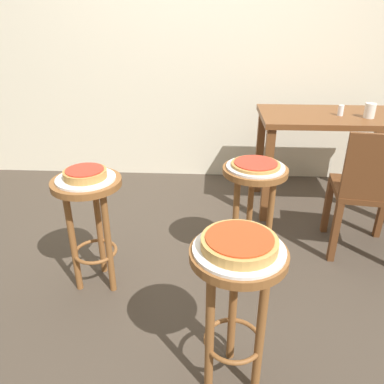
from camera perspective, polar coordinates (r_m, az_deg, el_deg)
The scene contains 15 objects.
ground_plane at distance 2.33m, azimuth -0.08°, elevation -12.80°, with size 6.00×6.00×0.00m, color #42382D.
back_wall at distance 3.47m, azimuth 1.66°, elevation 26.53°, with size 6.00×0.10×3.00m, color beige.
stool_foreground at distance 1.50m, azimuth 6.75°, elevation -14.44°, with size 0.36×0.36×0.67m.
serving_plate_foreground at distance 1.39m, azimuth 7.14°, elevation -8.62°, with size 0.34×0.34×0.01m, color silver.
pizza_foreground at distance 1.37m, azimuth 7.20°, elevation -7.64°, with size 0.28×0.28×0.05m.
stool_middle at distance 2.09m, azimuth -15.22°, elevation -2.63°, with size 0.36×0.36×0.67m.
serving_plate_middle at distance 2.01m, azimuth -15.81°, elevation 1.97°, with size 0.31×0.31×0.01m, color silver.
pizza_middle at distance 2.00m, azimuth -15.91°, elevation 2.71°, with size 0.22×0.22×0.05m.
stool_leftside at distance 2.19m, azimuth 9.26°, elevation -0.67°, with size 0.36×0.36×0.67m.
serving_plate_leftside at distance 2.12m, azimuth 9.61°, elevation 3.79°, with size 0.33×0.33×0.01m, color silver.
pizza_leftside at distance 2.11m, azimuth 9.64°, elevation 4.19°, with size 0.27×0.27×0.02m.
dining_table at distance 3.06m, azimuth 20.20°, elevation 8.69°, with size 1.06×0.62×0.76m.
cup_near_edge at distance 3.00m, azimuth 25.37°, elevation 11.09°, with size 0.08×0.08×0.10m, color silver.
condiment_shaker at distance 2.99m, azimuth 21.64°, elevation 11.44°, with size 0.04×0.04×0.08m, color white.
wooden_chair at distance 2.54m, azimuth 25.38°, elevation 0.35°, with size 0.45×0.45×0.85m.
Camera 1 is at (0.11, -1.82, 1.45)m, focal length 35.16 mm.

